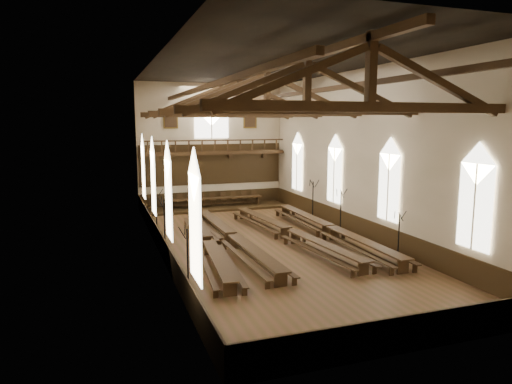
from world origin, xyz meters
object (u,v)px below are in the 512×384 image
candelabrum_right_mid (340,218)px  refectory_row_d (331,229)px  candelabrum_left_mid (165,232)px  candelabrum_right_far (313,207)px  high_table (215,199)px  candelabrum_left_near (188,270)px  dais (215,208)px  refectory_row_a (208,242)px  candelabrum_left_far (157,219)px  candelabrum_right_near (398,243)px  refectory_row_c (290,232)px  refectory_row_b (232,237)px

candelabrum_right_mid → refectory_row_d: bearing=-136.7°
candelabrum_left_mid → candelabrum_right_mid: candelabrum_left_mid is taller
candelabrum_right_far → high_table: bearing=133.7°
candelabrum_left_near → candelabrum_left_mid: 6.89m
dais → candelabrum_right_mid: bearing=-60.2°
high_table → candelabrum_left_near: 17.78m
refectory_row_a → candelabrum_left_far: candelabrum_left_far is taller
high_table → refectory_row_a: bearing=-105.8°
candelabrum_left_near → candelabrum_right_near: bearing=5.2°
refectory_row_d → high_table: bearing=110.8°
refectory_row_c → high_table: 11.24m
high_table → candelabrum_right_mid: candelabrum_right_mid is taller
high_table → candelabrum_right_near: bearing=-70.3°
high_table → candelabrum_left_mid: bearing=-118.2°
high_table → candelabrum_left_mid: 11.40m
candelabrum_left_far → candelabrum_right_far: bearing=2.0°
candelabrum_right_near → candelabrum_right_mid: candelabrum_right_mid is taller
candelabrum_right_mid → candelabrum_left_far: bearing=162.0°
refectory_row_a → dais: bearing=74.2°
refectory_row_b → refectory_row_c: size_ratio=1.00×
refectory_row_a → refectory_row_b: bearing=18.2°
candelabrum_right_mid → candelabrum_left_near: bearing=-147.8°
candelabrum_left_near → candelabrum_right_mid: size_ratio=1.00×
dais → candelabrum_right_far: 8.30m
refectory_row_c → candelabrum_left_near: size_ratio=5.28×
refectory_row_b → candelabrum_left_mid: bearing=163.0°
refectory_row_c → candelabrum_right_far: bearing=52.0°
candelabrum_right_mid → candelabrum_right_far: (0.00, 3.99, 0.04)m
refectory_row_b → candelabrum_left_mid: candelabrum_left_mid is taller
candelabrum_left_mid → refectory_row_a: bearing=-37.2°
candelabrum_left_near → candelabrum_right_near: (11.10, 1.02, -0.10)m
high_table → candelabrum_right_far: bearing=-46.3°
high_table → refectory_row_c: bearing=-81.3°
high_table → candelabrum_left_near: (-5.39, -16.94, 0.03)m
refectory_row_a → candelabrum_right_far: 10.64m
dais → candelabrum_left_near: bearing=-107.6°
refectory_row_d → dais: bearing=110.8°
refectory_row_a → candelabrum_left_far: bearing=111.6°
refectory_row_c → candelabrum_right_mid: candelabrum_right_mid is taller
dais → high_table: bearing=0.0°
refectory_row_a → candelabrum_right_far: (9.00, 5.67, 0.35)m
refectory_row_a → refectory_row_b: (1.50, 0.49, 0.03)m
candelabrum_left_far → candelabrum_left_mid: bearing=-90.0°
refectory_row_b → candelabrum_right_near: size_ratio=5.98×
refectory_row_b → candelabrum_right_far: size_ratio=5.04×
refectory_row_b → high_table: size_ratio=1.87×
candelabrum_left_mid → candelabrum_right_near: candelabrum_left_mid is taller
high_table → candelabrum_left_far: (-5.39, -6.35, 0.04)m
refectory_row_d → candelabrum_right_near: bearing=-72.9°
refectory_row_d → candelabrum_right_far: size_ratio=5.11×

